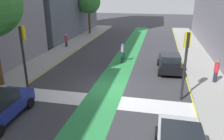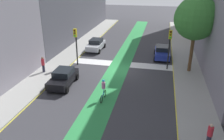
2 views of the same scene
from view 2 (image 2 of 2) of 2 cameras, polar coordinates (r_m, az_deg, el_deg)
The scene contains 16 objects.
ground_plane at distance 25.82m, azimuth 1.83°, elevation -0.08°, with size 120.00×120.00×0.00m, color #38383D.
bike_lane_paint at distance 25.85m, azimuth 1.39°, elevation -0.04°, with size 2.40×60.00×0.01m, color #2D8C47.
crosswalk_band at distance 27.64m, azimuth 2.60°, elevation 1.49°, with size 12.00×1.80×0.01m, color silver.
sidewalk_left at distance 25.62m, azimuth 18.54°, elevation -1.32°, with size 3.00×60.00×0.15m, color #9E9E99.
curb_stripe_left at distance 25.51m, azimuth 15.19°, elevation -1.19°, with size 0.16×60.00×0.01m, color yellow.
sidewalk_right at distance 28.04m, azimuth -13.41°, elevation 1.34°, with size 3.00×60.00×0.15m, color #9E9E99.
curb_stripe_right at distance 27.46m, azimuth -10.57°, elevation 0.97°, with size 0.16×60.00×0.01m, color yellow.
traffic_signal_near_right at distance 26.77m, azimuth -9.04°, elevation 7.43°, with size 0.35×0.52×4.39m.
traffic_signal_near_left at distance 25.82m, azimuth 14.20°, elevation 6.70°, with size 0.35×0.52×4.55m.
car_silver_right_near at distance 32.79m, azimuth -4.04°, elevation 6.35°, with size 2.06×4.22×1.57m.
car_black_right_far at distance 22.60m, azimuth -12.09°, elevation -1.82°, with size 2.16×4.27×1.57m.
car_blue_left_near at distance 30.16m, azimuth 12.40°, elevation 4.41°, with size 2.15×4.26×1.57m.
cyclist_in_lane at distance 19.51m, azimuth -2.19°, elevation -4.85°, with size 0.32×1.73×1.86m.
pedestrian_sidewalk_right_a at distance 25.80m, azimuth -16.84°, elevation 1.36°, with size 0.34×0.34×1.72m.
pedestrian_sidewalk_left_a at distance 15.71m, azimuth 23.24°, elevation -14.60°, with size 0.34×0.34×1.56m.
street_tree_near at distance 25.22m, azimuth 20.27°, elevation 11.96°, with size 4.44×4.44×7.98m.
Camera 2 is at (-4.32, 23.42, 9.97)m, focal length 36.59 mm.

